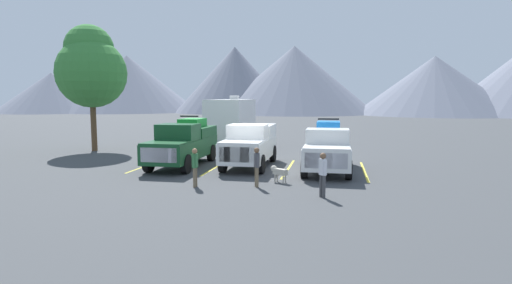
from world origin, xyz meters
The scene contains 15 objects.
ground_plane centered at (0.00, 0.00, 0.00)m, with size 240.00×240.00×0.00m, color #3F4244.
pickup_truck_a centered at (-3.63, 0.45, 1.21)m, with size 2.15×5.85×2.58m.
pickup_truck_b centered at (-0.18, 0.92, 1.18)m, with size 2.12×5.43×2.21m.
pickup_truck_c centered at (3.76, 0.38, 1.15)m, with size 2.20×5.57×2.51m.
lot_stripe_a centered at (-5.53, 0.50, 0.00)m, with size 0.12×5.50×0.01m, color gold.
lot_stripe_b centered at (-1.84, 0.50, 0.00)m, with size 0.12×5.50×0.01m, color gold.
lot_stripe_c centered at (1.84, 0.50, 0.00)m, with size 0.12×5.50×0.01m, color gold.
lot_stripe_d centered at (5.53, 0.50, 0.00)m, with size 0.12×5.50×0.01m, color gold.
camper_trailer_a centered at (-3.41, 9.63, 1.95)m, with size 2.67×8.02×3.69m.
person_a centered at (1.08, -3.92, 0.91)m, with size 0.27×0.33×1.58m.
person_b centered at (-1.32, -4.39, 0.89)m, with size 0.21×0.34×1.55m.
person_c centered at (3.70, -5.15, 0.93)m, with size 0.29×0.30×1.61m.
dog centered at (1.80, -2.86, 0.47)m, with size 0.81×0.59×0.69m.
tree_a centered at (-11.70, 4.96, 5.52)m, with size 4.52×4.52×8.30m.
mountain_ridge centered at (8.45, 72.40, 6.90)m, with size 156.23×43.52×17.06m.
Camera 1 is at (4.11, -19.66, 3.56)m, focal length 28.75 mm.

